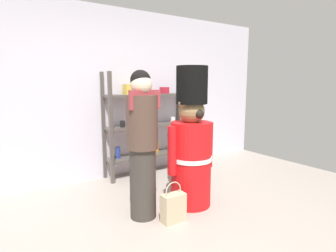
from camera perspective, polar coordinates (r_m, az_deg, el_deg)
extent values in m
plane|color=#9E9389|center=(2.92, 5.01, -21.72)|extent=(6.40, 6.40, 0.00)
cube|color=silver|center=(4.44, -13.08, 6.27)|extent=(6.40, 0.12, 2.60)
cube|color=#4C4742|center=(4.14, -11.47, -0.56)|extent=(0.05, 0.05, 1.64)
cube|color=#4C4742|center=(4.85, 4.10, 0.98)|extent=(0.05, 0.05, 1.64)
cube|color=#4C4742|center=(4.41, -12.98, -0.03)|extent=(0.05, 0.05, 1.64)
cube|color=#4C4742|center=(5.09, 2.01, 1.37)|extent=(0.05, 0.05, 1.64)
cube|color=#4C4742|center=(4.68, -3.96, -5.85)|extent=(1.41, 0.30, 0.04)
cube|color=#4C4742|center=(4.58, -4.03, 0.10)|extent=(1.41, 0.30, 0.04)
cube|color=#4C4742|center=(4.53, -4.10, 6.25)|extent=(1.41, 0.30, 0.04)
cylinder|color=black|center=(4.33, -9.23, 0.43)|extent=(0.08, 0.08, 0.10)
cylinder|color=red|center=(4.57, -4.01, 0.87)|extent=(0.09, 0.09, 0.09)
cylinder|color=white|center=(4.80, 1.00, 1.30)|extent=(0.08, 0.08, 0.09)
cylinder|color=navy|center=(4.45, -10.09, -5.31)|extent=(0.07, 0.07, 0.18)
cylinder|color=#596B33|center=(4.57, -5.87, -4.69)|extent=(0.08, 0.08, 0.20)
cylinder|color=#B27226|center=(4.76, -2.26, -4.22)|extent=(0.06, 0.06, 0.18)
cylinder|color=silver|center=(4.95, 1.29, -3.77)|extent=(0.07, 0.07, 0.17)
cube|color=gold|center=(4.38, -7.74, 7.37)|extent=(0.18, 0.14, 0.15)
cube|color=#B21E2D|center=(4.70, -0.73, 7.25)|extent=(0.13, 0.10, 0.11)
cylinder|color=red|center=(3.43, 4.66, -7.68)|extent=(0.48, 0.48, 1.02)
cylinder|color=white|center=(3.41, 4.68, -6.45)|extent=(0.50, 0.50, 0.05)
sphere|color=olive|center=(3.30, 4.80, 3.05)|extent=(0.31, 0.31, 0.31)
sphere|color=olive|center=(3.21, 3.01, 4.69)|extent=(0.11, 0.11, 0.11)
sphere|color=olive|center=(3.38, 6.56, 4.86)|extent=(0.11, 0.11, 0.11)
cylinder|color=black|center=(3.28, 4.87, 8.29)|extent=(0.36, 0.36, 0.43)
cylinder|color=red|center=(3.21, 0.87, -5.00)|extent=(0.11, 0.11, 0.56)
cylinder|color=red|center=(3.55, 8.17, -3.75)|extent=(0.11, 0.11, 0.56)
sphere|color=black|center=(3.20, 6.36, 2.42)|extent=(0.11, 0.11, 0.11)
cylinder|color=#38332D|center=(3.16, -5.11, -11.46)|extent=(0.29, 0.29, 0.78)
cylinder|color=#4C382D|center=(2.99, -5.29, 0.78)|extent=(0.34, 0.34, 0.57)
sphere|color=beige|center=(2.96, -5.40, 8.25)|extent=(0.23, 0.23, 0.23)
cube|color=#993338|center=(2.91, -4.71, 5.33)|extent=(0.35, 0.04, 0.20)
sphere|color=black|center=(2.98, -5.61, 9.23)|extent=(0.22, 0.22, 0.22)
cube|color=#C1AD89|center=(3.14, 1.09, -16.24)|extent=(0.26, 0.13, 0.31)
torus|color=#C1AD89|center=(3.06, 1.10, -12.95)|extent=(0.19, 0.01, 0.19)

